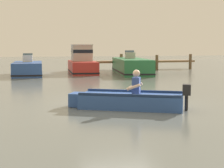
# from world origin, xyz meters

# --- Properties ---
(ground_plane) EXTENTS (120.00, 120.00, 0.00)m
(ground_plane) POSITION_xyz_m (0.00, 0.00, 0.00)
(ground_plane) COLOR slate
(wooden_dock) EXTENTS (10.06, 1.64, 1.33)m
(wooden_dock) POSITION_xyz_m (6.64, 16.57, 0.68)
(wooden_dock) COLOR brown
(wooden_dock) RESTS_ON ground
(rowboat_with_person) EXTENTS (3.47, 2.45, 1.19)m
(rowboat_with_person) POSITION_xyz_m (0.01, -0.86, 0.25)
(rowboat_with_person) COLOR #2D519E
(rowboat_with_person) RESTS_ON ground
(moored_boat_blue) EXTENTS (2.23, 4.70, 1.46)m
(moored_boat_blue) POSITION_xyz_m (-2.36, 12.99, 0.42)
(moored_boat_blue) COLOR #2D519E
(moored_boat_blue) RESTS_ON ground
(moored_boat_red) EXTENTS (2.24, 4.99, 2.08)m
(moored_boat_red) POSITION_xyz_m (1.52, 14.00, 0.76)
(moored_boat_red) COLOR #B72D28
(moored_boat_red) RESTS_ON ground
(moored_boat_green) EXTENTS (3.10, 6.94, 1.64)m
(moored_boat_green) POSITION_xyz_m (4.79, 12.62, 0.51)
(moored_boat_green) COLOR #287042
(moored_boat_green) RESTS_ON ground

